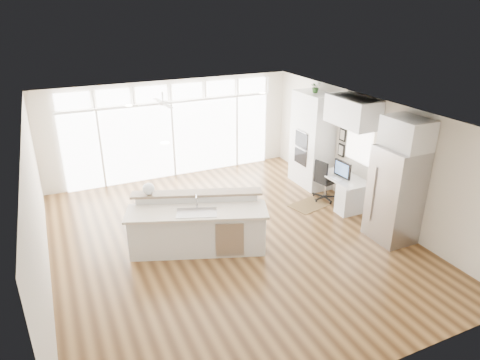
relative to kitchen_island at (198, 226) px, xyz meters
name	(u,v)px	position (x,y,z in m)	size (l,w,h in m)	color
floor	(229,240)	(0.74, 0.12, -0.55)	(7.00, 8.00, 0.02)	#482D16
ceiling	(228,114)	(0.74, 0.12, 2.16)	(7.00, 8.00, 0.02)	white
wall_back	(172,129)	(0.74, 4.12, 0.81)	(7.00, 0.04, 2.70)	beige
wall_front	(360,298)	(0.74, -3.88, 0.81)	(7.00, 0.04, 2.70)	beige
wall_left	(37,215)	(-2.76, 0.12, 0.81)	(0.04, 8.00, 2.70)	beige
wall_right	(368,156)	(4.24, 0.12, 0.81)	(0.04, 8.00, 2.70)	beige
glass_wall	(173,140)	(0.74, 4.06, 0.51)	(5.80, 0.06, 2.08)	white
transom_row	(170,92)	(0.74, 4.06, 1.84)	(5.90, 0.06, 0.40)	white
desk_window	(359,144)	(4.20, 0.42, 1.01)	(0.04, 0.85, 0.85)	white
ceiling_fan	(163,99)	(0.24, 2.92, 1.94)	(1.16, 1.16, 0.32)	white
recessed_lights	(224,113)	(0.74, 0.32, 2.14)	(3.40, 3.00, 0.02)	beige
oven_cabinet	(312,140)	(3.91, 1.92, 0.71)	(0.64, 1.20, 2.50)	silver
desk_nook	(343,192)	(3.87, 0.42, -0.16)	(0.72, 1.30, 0.76)	silver
upper_cabinets	(353,112)	(3.91, 0.42, 1.81)	(0.64, 1.30, 0.64)	silver
refrigerator	(395,195)	(3.85, -1.23, 0.46)	(0.76, 0.90, 2.00)	#A4A4A8
fridge_cabinet	(407,133)	(3.91, -1.23, 1.76)	(0.64, 0.90, 0.60)	silver
framed_photos	(342,143)	(4.20, 1.04, 0.86)	(0.06, 0.22, 0.80)	black
kitchen_island	(198,226)	(0.00, 0.00, 0.00)	(2.74, 1.03, 1.09)	silver
rug	(309,205)	(3.14, 0.77, -0.54)	(0.87, 0.63, 0.01)	#352310
office_chair	(326,180)	(3.70, 0.91, -0.02)	(0.55, 0.51, 1.05)	black
fishbowl	(149,189)	(-0.75, 0.71, 0.66)	(0.24, 0.24, 0.24)	white
monitor	(343,169)	(3.79, 0.42, 0.43)	(0.09, 0.53, 0.44)	black
keyboard	(336,179)	(3.62, 0.42, 0.22)	(0.12, 0.31, 0.02)	white
potted_plant	(316,88)	(3.91, 1.92, 2.07)	(0.26, 0.29, 0.23)	#31622A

